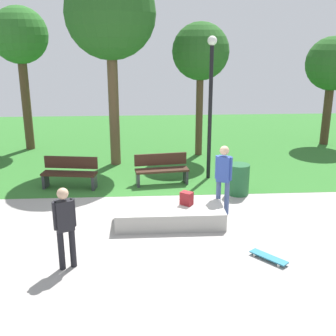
% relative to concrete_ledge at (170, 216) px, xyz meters
% --- Properties ---
extents(ground_plane, '(28.00, 28.00, 0.00)m').
position_rel_concrete_ledge_xyz_m(ground_plane, '(-0.23, 0.60, -0.21)').
color(ground_plane, '#9E9993').
extents(grass_lawn, '(26.60, 12.73, 0.01)m').
position_rel_concrete_ledge_xyz_m(grass_lawn, '(-0.23, 8.24, -0.20)').
color(grass_lawn, '#2D6B28').
rests_on(grass_lawn, ground_plane).
extents(concrete_ledge, '(2.56, 1.01, 0.41)m').
position_rel_concrete_ledge_xyz_m(concrete_ledge, '(0.00, 0.00, 0.00)').
color(concrete_ledge, '#A8A59E').
rests_on(concrete_ledge, ground_plane).
extents(backpack_on_ledge, '(0.34, 0.33, 0.32)m').
position_rel_concrete_ledge_xyz_m(backpack_on_ledge, '(0.42, 0.18, 0.37)').
color(backpack_on_ledge, maroon).
rests_on(backpack_on_ledge, concrete_ledge).
extents(skater_performing_trick, '(0.40, 0.32, 1.64)m').
position_rel_concrete_ledge_xyz_m(skater_performing_trick, '(-2.09, -1.87, 0.75)').
color(skater_performing_trick, black).
rests_on(skater_performing_trick, ground_plane).
extents(skater_watching, '(0.39, 0.32, 1.76)m').
position_rel_concrete_ledge_xyz_m(skater_watching, '(1.36, 0.56, 0.83)').
color(skater_watching, '#3F5184').
rests_on(skater_watching, ground_plane).
extents(skateboard_by_ledge, '(0.67, 0.74, 0.08)m').
position_rel_concrete_ledge_xyz_m(skateboard_by_ledge, '(1.87, -1.82, -0.14)').
color(skateboard_by_ledge, teal).
rests_on(skateboard_by_ledge, ground_plane).
extents(skateboard_spare, '(0.20, 0.80, 0.08)m').
position_rel_concrete_ledge_xyz_m(skateboard_spare, '(-0.93, 0.11, -0.14)').
color(skateboard_spare, '#A5262D').
rests_on(skateboard_spare, ground_plane).
extents(park_bench_near_lamppost, '(1.65, 0.68, 0.91)m').
position_rel_concrete_ledge_xyz_m(park_bench_near_lamppost, '(-0.06, 2.92, 0.27)').
color(park_bench_near_lamppost, '#331E14').
rests_on(park_bench_near_lamppost, ground_plane).
extents(park_bench_center_lawn, '(1.65, 0.70, 0.91)m').
position_rel_concrete_ledge_xyz_m(park_bench_center_lawn, '(-2.77, 2.73, 0.27)').
color(park_bench_center_lawn, '#331E14').
rests_on(park_bench_center_lawn, ground_plane).
extents(tree_leaning_ash, '(2.93, 2.93, 6.46)m').
position_rel_concrete_ledge_xyz_m(tree_leaning_ash, '(-1.57, 5.10, 4.74)').
color(tree_leaning_ash, brown).
rests_on(tree_leaning_ash, grass_lawn).
extents(tree_broad_elm, '(2.10, 2.10, 5.40)m').
position_rel_concrete_ledge_xyz_m(tree_broad_elm, '(-5.10, 7.41, 4.03)').
color(tree_broad_elm, '#4C3823').
rests_on(tree_broad_elm, grass_lawn).
extents(tree_slender_maple, '(2.03, 2.03, 4.81)m').
position_rel_concrete_ledge_xyz_m(tree_slender_maple, '(1.49, 6.14, 3.53)').
color(tree_slender_maple, '#4C3823').
rests_on(tree_slender_maple, grass_lawn).
extents(tree_tall_oak, '(2.11, 2.11, 4.33)m').
position_rel_concrete_ledge_xyz_m(tree_tall_oak, '(6.94, 7.49, 3.00)').
color(tree_tall_oak, '#42301E').
rests_on(tree_tall_oak, grass_lawn).
extents(lamp_post, '(0.28, 0.28, 4.31)m').
position_rel_concrete_ledge_xyz_m(lamp_post, '(1.44, 3.38, 2.41)').
color(lamp_post, black).
rests_on(lamp_post, ground_plane).
extents(trash_bin, '(0.59, 0.59, 0.88)m').
position_rel_concrete_ledge_xyz_m(trash_bin, '(2.07, 1.89, 0.23)').
color(trash_bin, '#1E592D').
rests_on(trash_bin, ground_plane).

